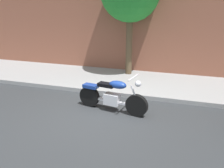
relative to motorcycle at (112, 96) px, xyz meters
name	(u,v)px	position (x,y,z in m)	size (l,w,h in m)	color
ground_plane	(98,117)	(-0.25, -0.48, -0.45)	(60.00, 60.00, 0.00)	#303335
sidewalk	(125,81)	(-0.25, 2.55, -0.38)	(24.87, 2.90, 0.14)	#949494
motorcycle	(112,96)	(0.00, 0.00, 0.00)	(2.14, 0.76, 1.13)	black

